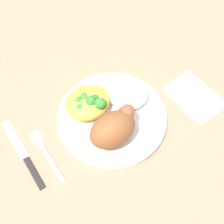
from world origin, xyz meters
The scene contains 8 objects.
ground_plane centered at (0.00, 0.00, 0.00)m, with size 2.00×2.00×0.00m, color #A67157.
plate centered at (0.00, 0.00, 0.01)m, with size 0.25×0.25×0.02m.
roasted_chicken centered at (-0.03, -0.05, 0.06)m, with size 0.11×0.07×0.07m.
rice_pile centered at (0.06, 0.02, 0.04)m, with size 0.09×0.09×0.03m, color white.
mac_cheese_with_broccoli centered at (-0.03, 0.05, 0.04)m, with size 0.10×0.09×0.05m.
fork centered at (-0.17, 0.01, 0.00)m, with size 0.02×0.14×0.01m.
knife centered at (-0.21, 0.02, 0.00)m, with size 0.02×0.19×0.01m.
napkin centered at (0.21, -0.06, 0.00)m, with size 0.10×0.13×0.00m, color white.
Camera 1 is at (-0.17, -0.25, 0.52)m, focal length 40.74 mm.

